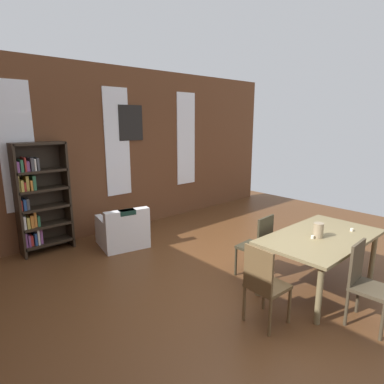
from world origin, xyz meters
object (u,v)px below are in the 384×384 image
vase_on_table (318,230)px  dining_chair_near_left (365,282)px  dining_table (321,241)px  armchair_white (123,231)px  dining_chair_far_left (258,244)px  bookshelf_tall (39,198)px  dining_chair_head_left (264,283)px

vase_on_table → dining_chair_near_left: vase_on_table is taller
dining_table → armchair_white: bearing=111.9°
dining_chair_far_left → bookshelf_tall: bearing=123.5°
dining_table → dining_chair_far_left: bearing=118.6°
dining_table → dining_chair_far_left: (-0.40, 0.74, -0.16)m
dining_chair_head_left → vase_on_table: bearing=-0.1°
dining_chair_far_left → dining_chair_head_left: 1.14m
vase_on_table → armchair_white: 3.39m
bookshelf_tall → dining_table: bearing=-57.4°
dining_table → dining_chair_far_left: dining_chair_far_left is taller
dining_chair_head_left → dining_chair_near_left: (0.87, -0.74, 0.00)m
dining_chair_near_left → dining_chair_head_left: bearing=139.5°
dining_chair_near_left → bookshelf_tall: (-2.04, 4.57, 0.46)m
dining_chair_near_left → dining_table: bearing=60.9°
vase_on_table → armchair_white: (-1.16, 3.14, -0.57)m
bookshelf_tall → armchair_white: 1.54m
armchair_white → bookshelf_tall: bearing=149.8°
vase_on_table → dining_chair_head_left: (-1.17, 0.00, -0.34)m
dining_chair_head_left → bookshelf_tall: size_ratio=0.49×
dining_table → armchair_white: 3.41m
dining_table → dining_chair_near_left: bearing=-119.1°
dining_table → bookshelf_tall: size_ratio=0.94×
dining_chair_far_left → dining_chair_near_left: (-0.01, -1.48, 0.00)m
dining_chair_head_left → armchair_white: dining_chair_head_left is taller
dining_chair_head_left → dining_chair_near_left: size_ratio=1.00×
dining_table → armchair_white: (-1.26, 3.14, -0.39)m
dining_chair_far_left → dining_chair_head_left: (-0.88, -0.74, 0.00)m
dining_chair_far_left → dining_chair_near_left: same height
vase_on_table → dining_chair_far_left: bearing=111.9°
dining_chair_far_left → bookshelf_tall: (-2.05, 3.10, 0.46)m
dining_chair_far_left → armchair_white: size_ratio=1.01×
dining_chair_far_left → armchair_white: (-0.86, 2.40, -0.23)m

